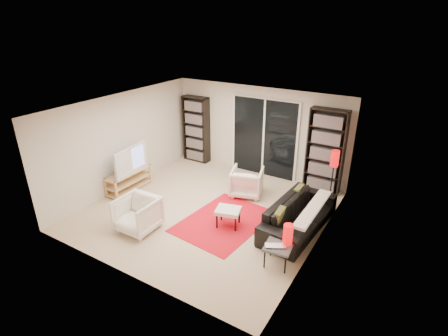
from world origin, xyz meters
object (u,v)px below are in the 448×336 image
Objects in this scene: bookshelf_left at (196,129)px; bookshelf_right at (325,151)px; tv_stand at (129,180)px; ottoman at (228,211)px; armchair_back at (247,182)px; side_table at (278,248)px; armchair_front at (137,214)px; sofa at (299,215)px; floor_lamp at (334,164)px.

bookshelf_left is 3.85m from bookshelf_right.
ottoman is (2.99, -0.13, 0.08)m from tv_stand.
bookshelf_right reaches higher than ottoman.
side_table is at bearing 112.50° from armchair_back.
tv_stand is at bearing 139.81° from armchair_front.
tv_stand is at bearing -97.50° from bookshelf_left.
sofa is at bearing 27.11° from ottoman.
ottoman is at bearing 85.15° from armchair_back.
sofa is at bearing 137.47° from armchair_back.
bookshelf_right reaches higher than armchair_front.
floor_lamp is at bearing 85.89° from side_table.
sofa is 4.24× the size of side_table.
sofa is 3.32m from armchair_front.
sofa is at bearing -101.74° from floor_lamp.
bookshelf_left reaches higher than tv_stand.
bookshelf_right is 2.10m from sofa.
floor_lamp is at bearing -59.21° from bookshelf_right.
sofa is 3.72× the size of ottoman.
bookshelf_left is 0.89× the size of sofa.
bookshelf_right is at bearing -158.76° from armchair_back.
sofa reaches higher than side_table.
floor_lamp is (1.58, 1.97, 0.69)m from ottoman.
bookshelf_right reaches higher than sofa.
tv_stand is (-4.18, -2.50, -0.79)m from bookshelf_right.
armchair_back is at bearing 68.64° from sofa.
armchair_front is at bearing -126.02° from bookshelf_right.
bookshelf_left is at bearing -44.40° from armchair_back.
armchair_front is (-2.70, -3.72, -0.69)m from bookshelf_right.
floor_lamp is (0.19, 2.59, 0.68)m from side_table.
bookshelf_right is 2.97m from ottoman.
floor_lamp reaches higher than ottoman.
side_table is (0.09, -1.28, 0.03)m from sofa.
side_table is (0.20, -3.24, -0.70)m from bookshelf_right.
armchair_front is 1.52× the size of side_table.
armchair_front is at bearing 47.18° from armchair_back.
ottoman is at bearing 120.93° from sofa.
sofa is (4.30, 0.53, 0.06)m from tv_stand.
side_table is at bearing -23.87° from ottoman.
ottoman is at bearing 156.13° from side_table.
bookshelf_right is 1.54× the size of floor_lamp.
armchair_back is (-1.50, -1.20, -0.71)m from bookshelf_right.
ottoman and side_table have the same top height.
bookshelf_left is 4.29m from floor_lamp.
armchair_front is 0.58× the size of floor_lamp.
floor_lamp reaches higher than armchair_back.
floor_lamp is at bearing 178.73° from armchair_back.
bookshelf_left reaches higher than sofa.
bookshelf_left reaches higher than side_table.
armchair_front is (-1.20, -2.52, 0.01)m from armchair_back.
ottoman is at bearing -114.28° from bookshelf_right.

